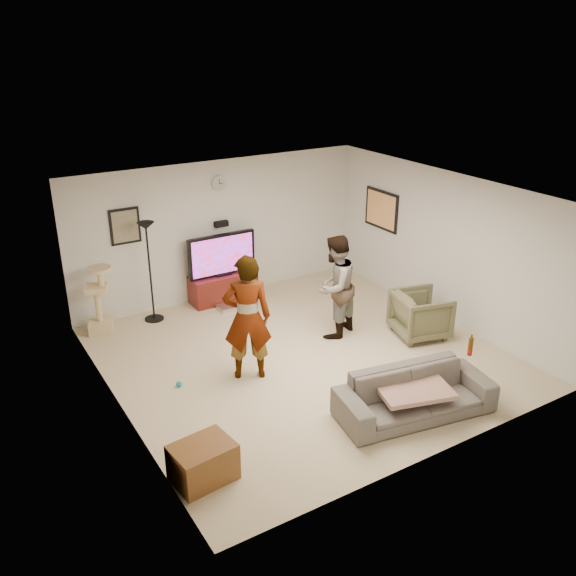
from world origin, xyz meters
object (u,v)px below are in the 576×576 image
armchair (421,314)px  person_left (247,318)px  tv_stand (223,287)px  sofa (415,394)px  tv (222,255)px  beer_bottle (470,347)px  floor_lamp (150,273)px  person_right (335,287)px  cat_tree (97,300)px  side_table (203,462)px

armchair → person_left: bearing=98.1°
tv_stand → sofa: sofa is taller
tv → beer_bottle: tv is taller
tv_stand → floor_lamp: (-1.36, -0.11, 0.60)m
beer_bottle → person_right: bearing=102.3°
sofa → beer_bottle: (0.92, 0.00, 0.42)m
tv_stand → cat_tree: (-2.26, -0.11, 0.31)m
armchair → tv: bearing=50.1°
cat_tree → person_right: bearing=-32.8°
tv_stand → person_left: person_left is taller
tv → person_left: person_left is taller
beer_bottle → armchair: 1.76m
side_table → tv_stand: bearing=61.5°
armchair → tv_stand: bearing=50.1°
floor_lamp → cat_tree: bearing=179.6°
cat_tree → beer_bottle: size_ratio=4.52×
tv_stand → side_table: (-2.30, -4.23, -0.03)m
tv_stand → armchair: size_ratio=1.49×
sofa → tv: bearing=106.3°
side_table → cat_tree: bearing=89.5°
person_right → sofa: person_right is taller
tv → person_right: size_ratio=0.76×
floor_lamp → cat_tree: size_ratio=1.51×
sofa → armchair: size_ratio=2.48×
floor_lamp → sofa: floor_lamp is taller
cat_tree → person_right: 3.79m
side_table → beer_bottle: bearing=-4.2°
cat_tree → person_left: size_ratio=0.62×
person_right → tv: bearing=-91.5°
beer_bottle → side_table: size_ratio=0.38×
person_right → beer_bottle: bearing=77.8°
sofa → floor_lamp: bearing=123.0°
tv → beer_bottle: (1.43, -4.51, -0.17)m
person_left → cat_tree: bearing=-35.2°
tv → armchair: size_ratio=1.56×
tv → person_right: person_right is taller
person_right → side_table: (-3.21, -2.08, -0.61)m
armchair → person_right: bearing=71.7°
floor_lamp → beer_bottle: (2.79, -4.39, -0.14)m
cat_tree → armchair: cat_tree is taller
tv_stand → side_table: tv_stand is taller
person_left → side_table: bearing=74.0°
cat_tree → beer_bottle: cat_tree is taller
tv_stand → person_right: size_ratio=0.72×
person_right → sofa: 2.45m
sofa → armchair: armchair is taller
tv_stand → sofa: size_ratio=0.60×
armchair → side_table: 4.57m
tv → person_right: bearing=-67.0°
floor_lamp → person_left: person_left is taller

